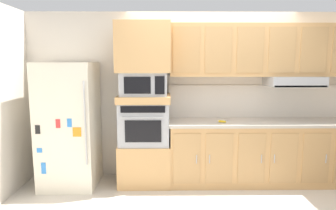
{
  "coord_description": "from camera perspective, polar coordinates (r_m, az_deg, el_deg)",
  "views": [
    {
      "loc": [
        -0.69,
        -3.42,
        1.76
      ],
      "look_at": [
        -0.64,
        0.56,
        1.18
      ],
      "focal_mm": 31.5,
      "sensor_mm": 36.0,
      "label": 1
    }
  ],
  "objects": [
    {
      "name": "ground_plane",
      "position": [
        3.9,
        10.13,
        -18.67
      ],
      "size": [
        9.6,
        9.6,
        0.0
      ],
      "primitive_type": "plane",
      "color": "beige"
    },
    {
      "name": "appliance_mid_shelf",
      "position": [
        4.21,
        -4.62,
        1.26
      ],
      "size": [
        0.74,
        0.62,
        0.1
      ],
      "primitive_type": "cube",
      "color": "tan",
      "rests_on": "built_in_oven"
    },
    {
      "name": "lower_cabinet_run",
      "position": [
        4.66,
        20.08,
        -8.72
      ],
      "size": [
        3.1,
        0.63,
        0.88
      ],
      "color": "tan",
      "rests_on": "ground"
    },
    {
      "name": "screwdriver",
      "position": [
        4.24,
        10.5,
        -3.12
      ],
      "size": [
        0.16,
        0.17,
        0.03
      ],
      "color": "yellow",
      "rests_on": "countertop_slab"
    },
    {
      "name": "backsplash_panel",
      "position": [
        4.78,
        19.28,
        0.69
      ],
      "size": [
        3.14,
        0.02,
        0.5
      ],
      "primitive_type": "cube",
      "color": "silver",
      "rests_on": "countertop_slab"
    },
    {
      "name": "back_kitchen_wall",
      "position": [
        4.61,
        7.96,
        1.81
      ],
      "size": [
        6.2,
        0.12,
        2.5
      ],
      "primitive_type": "cube",
      "color": "beige",
      "rests_on": "ground"
    },
    {
      "name": "countertop_slab",
      "position": [
        4.56,
        20.34,
        -3.15
      ],
      "size": [
        3.14,
        0.64,
        0.04
      ],
      "primitive_type": "cube",
      "color": "#BCB2A3",
      "rests_on": "lower_cabinet_run"
    },
    {
      "name": "appliance_upper_cabinet",
      "position": [
        4.18,
        -4.73,
        10.96
      ],
      "size": [
        0.74,
        0.62,
        0.68
      ],
      "primitive_type": "cube",
      "color": "tan",
      "rests_on": "microwave"
    },
    {
      "name": "built_in_oven",
      "position": [
        4.26,
        -4.57,
        -3.41
      ],
      "size": [
        0.7,
        0.62,
        0.6
      ],
      "color": "#A8AAAF",
      "rests_on": "oven_base_cabinet"
    },
    {
      "name": "refrigerator",
      "position": [
        4.4,
        -18.59,
        -3.71
      ],
      "size": [
        0.76,
        0.73,
        1.76
      ],
      "color": "silver",
      "rests_on": "ground"
    },
    {
      "name": "upper_cabinet_with_hood",
      "position": [
        4.6,
        20.59,
        9.51
      ],
      "size": [
        3.1,
        0.48,
        0.88
      ],
      "color": "tan",
      "rests_on": "backsplash_panel"
    },
    {
      "name": "oven_base_cabinet",
      "position": [
        4.42,
        -4.48,
        -11.04
      ],
      "size": [
        0.74,
        0.62,
        0.6
      ],
      "primitive_type": "cube",
      "color": "tan",
      "rests_on": "ground"
    },
    {
      "name": "microwave",
      "position": [
        4.19,
        -4.65,
        4.11
      ],
      "size": [
        0.64,
        0.54,
        0.32
      ],
      "color": "#A8AAAF",
      "rests_on": "appliance_mid_shelf"
    }
  ]
}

